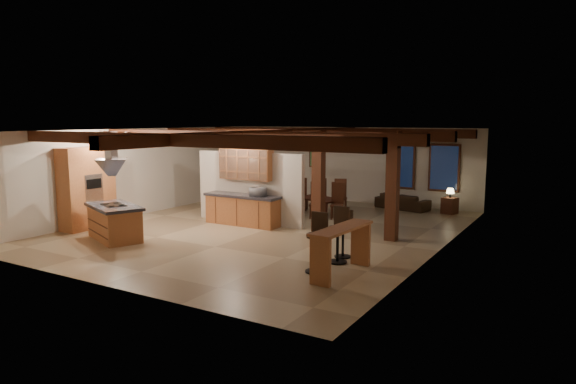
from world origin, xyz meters
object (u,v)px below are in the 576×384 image
object	(u,v)px
dining_table	(319,206)
bar_counter	(342,243)
kitchen_island	(115,222)
sofa	(402,201)

from	to	relation	value
dining_table	bar_counter	bearing A→B (deg)	-39.45
kitchen_island	dining_table	size ratio (longest dim) A/B	1.35
kitchen_island	dining_table	bearing A→B (deg)	63.50
kitchen_island	sofa	xyz separation A→B (m)	(5.15, 8.53, -0.20)
bar_counter	sofa	bearing A→B (deg)	99.75
sofa	bar_counter	size ratio (longest dim) A/B	0.97
sofa	bar_counter	xyz separation A→B (m)	(1.42, -8.29, 0.41)
sofa	bar_counter	world-z (taller)	bar_counter
kitchen_island	bar_counter	bearing A→B (deg)	2.07
kitchen_island	sofa	distance (m)	9.97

